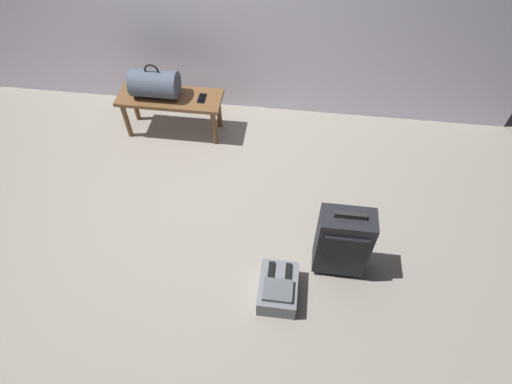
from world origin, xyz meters
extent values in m
plane|color=gray|center=(0.00, 0.00, 0.00)|extent=(6.60, 6.60, 0.00)
cube|color=brown|center=(-0.39, 1.07, 0.41)|extent=(1.00, 0.36, 0.04)
cylinder|color=brown|center=(-0.83, 0.94, 0.20)|extent=(0.05, 0.05, 0.40)
cylinder|color=brown|center=(0.05, 0.94, 0.20)|extent=(0.05, 0.05, 0.40)
cylinder|color=brown|center=(-0.83, 1.20, 0.20)|extent=(0.05, 0.05, 0.40)
cylinder|color=brown|center=(0.05, 1.20, 0.20)|extent=(0.05, 0.05, 0.40)
cylinder|color=#475160|center=(-0.51, 1.07, 0.56)|extent=(0.44, 0.26, 0.26)
torus|color=black|center=(-0.51, 1.07, 0.70)|extent=(0.14, 0.02, 0.14)
cube|color=black|center=(-0.07, 1.07, 0.44)|extent=(0.07, 0.14, 0.01)
cube|color=black|center=(-0.07, 1.07, 0.44)|extent=(0.06, 0.13, 0.00)
cube|color=black|center=(1.26, -0.33, 0.35)|extent=(0.38, 0.21, 0.60)
cube|color=black|center=(1.26, -0.44, 0.42)|extent=(0.31, 0.02, 0.27)
cube|color=#262628|center=(1.26, -0.33, 0.67)|extent=(0.21, 0.03, 0.04)
cylinder|color=black|center=(1.12, -0.25, 0.03)|extent=(0.02, 0.05, 0.05)
cylinder|color=black|center=(1.39, -0.25, 0.03)|extent=(0.02, 0.05, 0.05)
cube|color=slate|center=(0.82, -0.62, 0.09)|extent=(0.28, 0.38, 0.17)
cube|color=#515559|center=(0.82, -0.69, 0.19)|extent=(0.21, 0.17, 0.04)
cube|color=black|center=(0.76, -0.55, 0.18)|extent=(0.04, 0.19, 0.02)
cube|color=black|center=(0.89, -0.55, 0.18)|extent=(0.04, 0.19, 0.02)
camera|label=1|loc=(0.84, -2.01, 2.86)|focal=28.82mm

